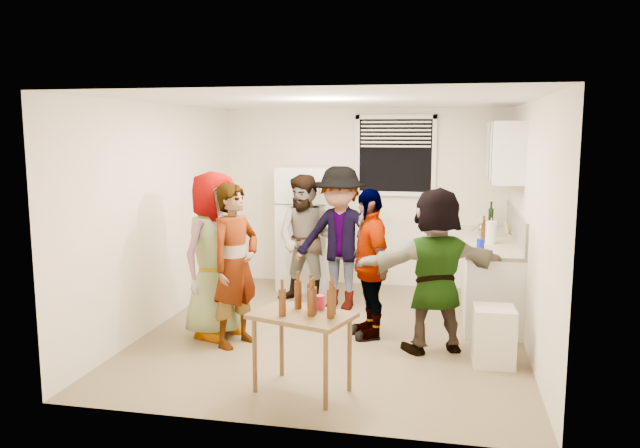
% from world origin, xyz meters
% --- Properties ---
extents(room, '(4.00, 4.50, 2.50)m').
position_xyz_m(room, '(0.00, 0.00, 0.00)').
color(room, white).
rests_on(room, ground).
extents(window, '(1.12, 0.10, 1.06)m').
position_xyz_m(window, '(0.45, 2.21, 1.85)').
color(window, white).
rests_on(window, room).
extents(refrigerator, '(0.70, 0.70, 1.70)m').
position_xyz_m(refrigerator, '(-0.75, 1.88, 0.85)').
color(refrigerator, white).
rests_on(refrigerator, ground).
extents(counter_lower, '(0.60, 2.20, 0.86)m').
position_xyz_m(counter_lower, '(1.70, 1.15, 0.43)').
color(counter_lower, white).
rests_on(counter_lower, ground).
extents(countertop, '(0.64, 2.22, 0.04)m').
position_xyz_m(countertop, '(1.70, 1.15, 0.88)').
color(countertop, beige).
rests_on(countertop, counter_lower).
extents(backsplash, '(0.03, 2.20, 0.36)m').
position_xyz_m(backsplash, '(1.99, 1.15, 1.08)').
color(backsplash, beige).
rests_on(backsplash, countertop).
extents(upper_cabinets, '(0.34, 1.60, 0.70)m').
position_xyz_m(upper_cabinets, '(1.83, 1.35, 1.95)').
color(upper_cabinets, white).
rests_on(upper_cabinets, room).
extents(kettle, '(0.28, 0.24, 0.21)m').
position_xyz_m(kettle, '(1.65, 1.37, 0.90)').
color(kettle, silver).
rests_on(kettle, countertop).
extents(paper_towel, '(0.12, 0.12, 0.26)m').
position_xyz_m(paper_towel, '(1.68, 0.85, 0.90)').
color(paper_towel, white).
rests_on(paper_towel, countertop).
extents(wine_bottle, '(0.07, 0.07, 0.27)m').
position_xyz_m(wine_bottle, '(1.75, 2.03, 0.90)').
color(wine_bottle, black).
rests_on(wine_bottle, countertop).
extents(beer_bottle_counter, '(0.06, 0.06, 0.23)m').
position_xyz_m(beer_bottle_counter, '(1.60, 0.89, 0.90)').
color(beer_bottle_counter, '#47230C').
rests_on(beer_bottle_counter, countertop).
extents(blue_cup, '(0.08, 0.08, 0.11)m').
position_xyz_m(blue_cup, '(1.55, 0.50, 0.90)').
color(blue_cup, '#0B19DA').
rests_on(blue_cup, countertop).
extents(picture_frame, '(0.02, 0.16, 0.13)m').
position_xyz_m(picture_frame, '(1.92, 1.63, 0.97)').
color(picture_frame, '#F8EC5F').
rests_on(picture_frame, countertop).
extents(trash_bin, '(0.40, 0.40, 0.55)m').
position_xyz_m(trash_bin, '(1.65, -0.62, 0.25)').
color(trash_bin, silver).
rests_on(trash_bin, ground).
extents(serving_table, '(0.94, 0.76, 0.68)m').
position_xyz_m(serving_table, '(0.02, -1.60, 0.00)').
color(serving_table, brown).
rests_on(serving_table, ground).
extents(beer_bottle_table, '(0.06, 0.06, 0.24)m').
position_xyz_m(beer_bottle_table, '(-0.05, -1.46, 0.68)').
color(beer_bottle_table, '#47230C').
rests_on(beer_bottle_table, serving_table).
extents(red_cup, '(0.09, 0.09, 0.12)m').
position_xyz_m(red_cup, '(0.14, -1.43, 0.68)').
color(red_cup, '#C12041').
rests_on(red_cup, serving_table).
extents(guest_grey, '(1.98, 1.50, 0.56)m').
position_xyz_m(guest_grey, '(-1.23, -0.34, 0.00)').
color(guest_grey, gray).
rests_on(guest_grey, ground).
extents(guest_stripe, '(1.78, 1.27, 0.40)m').
position_xyz_m(guest_stripe, '(-0.92, -0.58, 0.00)').
color(guest_stripe, '#141933').
rests_on(guest_stripe, ground).
extents(guest_back_left, '(1.05, 1.76, 0.62)m').
position_xyz_m(guest_back_left, '(-0.56, 1.10, 0.00)').
color(guest_back_left, '#523628').
rests_on(guest_back_left, ground).
extents(guest_back_right, '(1.39, 1.92, 0.66)m').
position_xyz_m(guest_back_right, '(-0.11, 0.96, 0.00)').
color(guest_back_right, '#3C3D41').
rests_on(guest_back_right, ground).
extents(guest_black, '(1.84, 1.50, 0.39)m').
position_xyz_m(guest_black, '(0.39, -0.04, 0.00)').
color(guest_black, black).
rests_on(guest_black, ground).
extents(guest_orange, '(2.06, 2.12, 0.49)m').
position_xyz_m(guest_orange, '(1.08, -0.35, 0.00)').
color(guest_orange, tan).
rests_on(guest_orange, ground).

